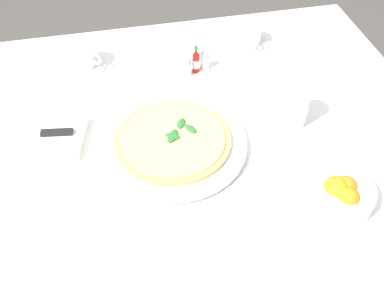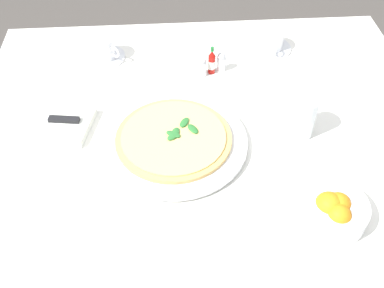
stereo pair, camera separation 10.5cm
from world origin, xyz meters
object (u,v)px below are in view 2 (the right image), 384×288
(citrus_bowl, at_px, (331,209))
(water_glass_far_left, at_px, (301,119))
(coffee_cup_near_left, at_px, (102,49))
(dinner_knife, at_px, (44,119))
(pizza_plate, at_px, (174,142))
(pizza, at_px, (174,138))
(hot_sauce_bottle, at_px, (212,62))
(napkin_folded, at_px, (46,123))
(coffee_cup_near_right, at_px, (270,41))
(salt_shaker, at_px, (202,68))
(pepper_shaker, at_px, (221,62))

(citrus_bowl, bearing_deg, water_glass_far_left, -89.20)
(coffee_cup_near_left, xyz_separation_m, dinner_knife, (0.12, 0.28, -0.01))
(pizza_plate, height_order, water_glass_far_left, water_glass_far_left)
(pizza, xyz_separation_m, citrus_bowl, (-0.31, 0.23, 0.00))
(pizza, distance_m, dinner_knife, 0.33)
(pizza, height_order, water_glass_far_left, water_glass_far_left)
(water_glass_far_left, height_order, hot_sauce_bottle, water_glass_far_left)
(water_glass_far_left, bearing_deg, pizza_plate, 4.02)
(pizza_plate, distance_m, napkin_folded, 0.32)
(coffee_cup_near_right, bearing_deg, pizza_plate, 51.76)
(napkin_folded, bearing_deg, salt_shaker, -143.06)
(pizza_plate, relative_size, salt_shaker, 6.20)
(water_glass_far_left, distance_m, citrus_bowl, 0.25)
(water_glass_far_left, xyz_separation_m, dinner_knife, (0.62, -0.07, -0.02))
(coffee_cup_near_left, bearing_deg, salt_shaker, 160.37)
(pizza, height_order, pepper_shaker, pepper_shaker)
(water_glass_far_left, bearing_deg, pepper_shaker, -59.16)
(pizza_plate, bearing_deg, salt_shaker, -108.40)
(coffee_cup_near_right, bearing_deg, pizza, 51.77)
(dinner_knife, relative_size, pepper_shaker, 3.48)
(salt_shaker, bearing_deg, coffee_cup_near_left, -19.63)
(water_glass_far_left, xyz_separation_m, pepper_shaker, (0.16, -0.27, -0.02))
(pizza, distance_m, hot_sauce_bottle, 0.30)
(coffee_cup_near_left, height_order, pepper_shaker, coffee_cup_near_left)
(napkin_folded, relative_size, hot_sauce_bottle, 2.93)
(coffee_cup_near_left, relative_size, dinner_knife, 0.66)
(pepper_shaker, bearing_deg, pizza, 63.32)
(napkin_folded, bearing_deg, dinner_knife, 4.33)
(water_glass_far_left, relative_size, citrus_bowl, 0.70)
(pizza_plate, distance_m, coffee_cup_near_right, 0.49)
(coffee_cup_near_right, distance_m, hot_sauce_bottle, 0.21)
(citrus_bowl, bearing_deg, coffee_cup_near_right, -89.38)
(napkin_folded, height_order, pepper_shaker, pepper_shaker)
(coffee_cup_near_right, relative_size, dinner_knife, 0.68)
(hot_sauce_bottle, bearing_deg, napkin_folded, 24.02)
(coffee_cup_near_left, height_order, citrus_bowl, coffee_cup_near_left)
(pepper_shaker, bearing_deg, napkin_folded, 23.76)
(pizza_plate, height_order, hot_sauce_bottle, hot_sauce_bottle)
(napkin_folded, height_order, dinner_knife, dinner_knife)
(pizza_plate, relative_size, pepper_shaker, 6.20)
(coffee_cup_near_left, distance_m, napkin_folded, 0.31)
(hot_sauce_bottle, xyz_separation_m, pepper_shaker, (-0.03, -0.01, -0.01))
(pizza, distance_m, water_glass_far_left, 0.31)
(water_glass_far_left, distance_m, salt_shaker, 0.33)
(pizza_plate, bearing_deg, coffee_cup_near_left, -62.55)
(pepper_shaker, bearing_deg, coffee_cup_near_right, -148.97)
(citrus_bowl, bearing_deg, napkin_folded, -27.15)
(pizza_plate, xyz_separation_m, dinner_knife, (0.31, -0.09, 0.01))
(napkin_folded, bearing_deg, pizza_plate, 176.80)
(coffee_cup_near_left, distance_m, dinner_knife, 0.31)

